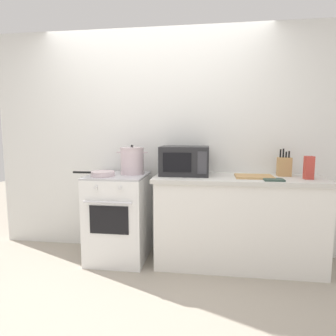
% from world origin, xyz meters
% --- Properties ---
extents(ground_plane, '(10.00, 10.00, 0.00)m').
position_xyz_m(ground_plane, '(0.00, 0.00, 0.00)').
color(ground_plane, '#9E9384').
extents(back_wall, '(4.40, 0.10, 2.50)m').
position_xyz_m(back_wall, '(0.30, 0.97, 1.25)').
color(back_wall, silver).
rests_on(back_wall, ground_plane).
extents(lower_cabinet_right, '(1.64, 0.56, 0.88)m').
position_xyz_m(lower_cabinet_right, '(0.90, 0.62, 0.44)').
color(lower_cabinet_right, white).
rests_on(lower_cabinet_right, ground_plane).
extents(countertop_right, '(1.70, 0.60, 0.04)m').
position_xyz_m(countertop_right, '(0.90, 0.62, 0.90)').
color(countertop_right, beige).
rests_on(countertop_right, lower_cabinet_right).
extents(stove, '(0.60, 0.64, 0.92)m').
position_xyz_m(stove, '(-0.35, 0.60, 0.46)').
color(stove, white).
rests_on(stove, ground_plane).
extents(stock_pot, '(0.34, 0.26, 0.31)m').
position_xyz_m(stock_pot, '(-0.21, 0.67, 1.06)').
color(stock_pot, beige).
rests_on(stock_pot, stove).
extents(frying_pan, '(0.44, 0.24, 0.05)m').
position_xyz_m(frying_pan, '(-0.47, 0.48, 0.95)').
color(frying_pan, beige).
rests_on(frying_pan, stove).
extents(microwave, '(0.50, 0.37, 0.30)m').
position_xyz_m(microwave, '(0.35, 0.68, 1.07)').
color(microwave, '#232326').
rests_on(microwave, countertop_right).
extents(cutting_board, '(0.36, 0.26, 0.02)m').
position_xyz_m(cutting_board, '(1.05, 0.60, 0.93)').
color(cutting_board, tan).
rests_on(cutting_board, countertop_right).
extents(knife_block, '(0.13, 0.10, 0.28)m').
position_xyz_m(knife_block, '(1.36, 0.74, 1.02)').
color(knife_block, tan).
rests_on(knife_block, countertop_right).
extents(pasta_box, '(0.08, 0.08, 0.22)m').
position_xyz_m(pasta_box, '(1.55, 0.57, 1.03)').
color(pasta_box, '#B73D33').
rests_on(pasta_box, countertop_right).
extents(oven_mitt, '(0.18, 0.14, 0.02)m').
position_xyz_m(oven_mitt, '(1.20, 0.44, 0.93)').
color(oven_mitt, '#384C42').
rests_on(oven_mitt, countertop_right).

